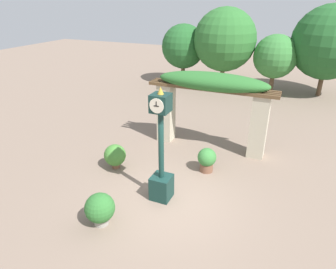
{
  "coord_description": "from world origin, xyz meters",
  "views": [
    {
      "loc": [
        2.89,
        -6.9,
        5.68
      ],
      "look_at": [
        -0.34,
        0.57,
        1.95
      ],
      "focal_mm": 32.0,
      "sensor_mm": 36.0,
      "label": 1
    }
  ],
  "objects_px": {
    "potted_plant_near_right": "(100,209)",
    "potted_plant_far_left": "(115,155)",
    "pedestal_clock": "(161,159)",
    "potted_plant_near_left": "(207,159)"
  },
  "relations": [
    {
      "from": "potted_plant_near_right",
      "to": "potted_plant_far_left",
      "type": "xyz_separation_m",
      "value": [
        -1.26,
        2.72,
        -0.01
      ]
    },
    {
      "from": "pedestal_clock",
      "to": "potted_plant_near_right",
      "type": "distance_m",
      "value": 2.19
    },
    {
      "from": "potted_plant_near_left",
      "to": "potted_plant_near_right",
      "type": "relative_size",
      "value": 0.94
    },
    {
      "from": "potted_plant_near_left",
      "to": "potted_plant_near_right",
      "type": "bearing_deg",
      "value": -115.88
    },
    {
      "from": "pedestal_clock",
      "to": "potted_plant_far_left",
      "type": "xyz_separation_m",
      "value": [
        -2.29,
        0.98,
        -0.86
      ]
    },
    {
      "from": "potted_plant_far_left",
      "to": "potted_plant_near_right",
      "type": "bearing_deg",
      "value": -65.13
    },
    {
      "from": "potted_plant_near_left",
      "to": "potted_plant_far_left",
      "type": "bearing_deg",
      "value": -160.64
    },
    {
      "from": "potted_plant_far_left",
      "to": "pedestal_clock",
      "type": "bearing_deg",
      "value": -23.11
    },
    {
      "from": "potted_plant_near_left",
      "to": "potted_plant_near_right",
      "type": "xyz_separation_m",
      "value": [
        -1.85,
        -3.81,
        0.03
      ]
    },
    {
      "from": "potted_plant_near_left",
      "to": "potted_plant_far_left",
      "type": "distance_m",
      "value": 3.3
    }
  ]
}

